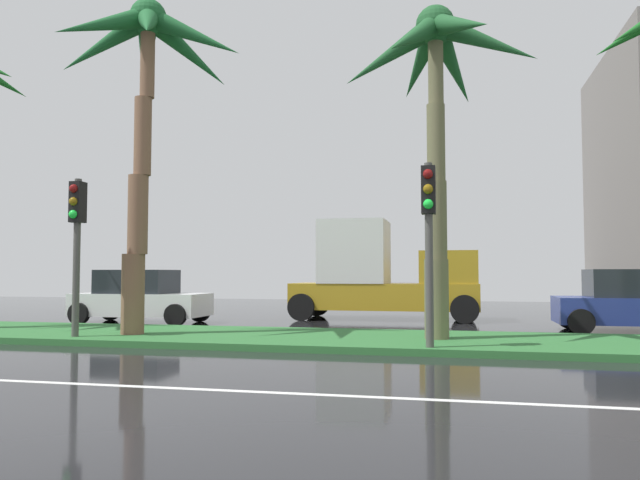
# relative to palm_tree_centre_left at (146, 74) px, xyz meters

# --- Properties ---
(ground_plane) EXTENTS (90.00, 42.00, 0.10)m
(ground_plane) POSITION_rel_palm_tree_centre_left_xyz_m (3.33, 1.55, -6.57)
(ground_plane) COLOR black
(near_lane_divider_stripe) EXTENTS (81.00, 0.14, 0.01)m
(near_lane_divider_stripe) POSITION_rel_palm_tree_centre_left_xyz_m (3.33, -5.45, -6.52)
(near_lane_divider_stripe) COLOR white
(near_lane_divider_stripe) RESTS_ON ground_plane
(median_strip) EXTENTS (85.50, 4.00, 0.15)m
(median_strip) POSITION_rel_palm_tree_centre_left_xyz_m (3.33, 0.55, -6.44)
(median_strip) COLOR #2D6B33
(median_strip) RESTS_ON ground_plane
(palm_tree_centre_left) EXTENTS (4.82, 4.39, 8.27)m
(palm_tree_centre_left) POSITION_rel_palm_tree_centre_left_xyz_m (0.00, 0.00, 0.00)
(palm_tree_centre_left) COLOR brown
(palm_tree_centre_left) RESTS_ON median_strip
(palm_tree_centre) EXTENTS (4.64, 4.49, 7.67)m
(palm_tree_centre) POSITION_rel_palm_tree_centre_left_xyz_m (7.03, 0.59, -0.45)
(palm_tree_centre) COLOR #676443
(palm_tree_centre) RESTS_ON median_strip
(traffic_signal_median_left) EXTENTS (0.28, 0.43, 3.68)m
(traffic_signal_median_left) POSITION_rel_palm_tree_centre_left_xyz_m (-1.22, -0.88, -3.83)
(traffic_signal_median_left) COLOR #4C4C47
(traffic_signal_median_left) RESTS_ON median_strip
(traffic_signal_median_right) EXTENTS (0.28, 0.43, 3.68)m
(traffic_signal_median_right) POSITION_rel_palm_tree_centre_left_xyz_m (6.90, -1.16, -3.83)
(traffic_signal_median_right) COLOR #4C4C47
(traffic_signal_median_right) RESTS_ON median_strip
(car_in_traffic_leading) EXTENTS (4.30, 2.02, 1.72)m
(car_in_traffic_leading) POSITION_rel_palm_tree_centre_left_xyz_m (-2.61, 4.56, -5.69)
(car_in_traffic_leading) COLOR white
(car_in_traffic_leading) RESTS_ON ground_plane
(box_truck_lead) EXTENTS (6.40, 2.64, 3.46)m
(box_truck_lead) POSITION_rel_palm_tree_centre_left_xyz_m (4.90, 7.80, -4.97)
(box_truck_lead) COLOR #B28C1E
(box_truck_lead) RESTS_ON ground_plane
(car_in_traffic_second) EXTENTS (4.30, 2.02, 1.72)m
(car_in_traffic_second) POSITION_rel_palm_tree_centre_left_xyz_m (12.21, 4.59, -5.69)
(car_in_traffic_second) COLOR navy
(car_in_traffic_second) RESTS_ON ground_plane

